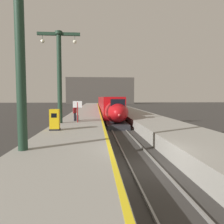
# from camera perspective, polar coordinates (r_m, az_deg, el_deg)

# --- Properties ---
(ground_plane) EXTENTS (260.00, 260.00, 0.00)m
(ground_plane) POSITION_cam_1_polar(r_m,az_deg,el_deg) (10.91, 9.07, -15.03)
(ground_plane) COLOR #33302D
(platform_left) EXTENTS (4.80, 110.00, 1.05)m
(platform_left) POSITION_cam_1_polar(r_m,az_deg,el_deg) (34.94, -7.05, -0.96)
(platform_left) COLOR gray
(platform_left) RESTS_ON ground
(platform_right) EXTENTS (4.80, 110.00, 1.05)m
(platform_right) POSITION_cam_1_polar(r_m,az_deg,el_deg) (35.50, 6.13, -0.87)
(platform_right) COLOR gray
(platform_right) RESTS_ON ground
(platform_left_safety_stripe) EXTENTS (0.20, 107.80, 0.01)m
(platform_left_safety_stripe) POSITION_cam_1_polar(r_m,az_deg,el_deg) (34.87, -3.31, -0.07)
(platform_left_safety_stripe) COLOR yellow
(platform_left_safety_stripe) RESTS_ON platform_left
(rail_main_left) EXTENTS (0.08, 110.00, 0.12)m
(rail_main_left) POSITION_cam_1_polar(r_m,az_deg,el_deg) (37.72, -1.84, -1.27)
(rail_main_left) COLOR slate
(rail_main_left) RESTS_ON ground
(rail_main_right) EXTENTS (0.08, 110.00, 0.12)m
(rail_main_right) POSITION_cam_1_polar(r_m,az_deg,el_deg) (37.82, 0.43, -1.25)
(rail_main_right) COLOR slate
(rail_main_right) RESTS_ON ground
(highspeed_train_main) EXTENTS (2.92, 56.27, 3.60)m
(highspeed_train_main) POSITION_cam_1_polar(r_m,az_deg,el_deg) (49.30, -1.59, 2.19)
(highspeed_train_main) COLOR #B20F14
(highspeed_train_main) RESTS_ON ground
(station_column_near) EXTENTS (4.00, 0.68, 9.70)m
(station_column_near) POSITION_cam_1_polar(r_m,az_deg,el_deg) (11.18, -23.86, 20.82)
(station_column_near) COLOR #1E3828
(station_column_near) RESTS_ON platform_left
(station_column_mid) EXTENTS (4.00, 0.68, 8.72)m
(station_column_mid) POSITION_cam_1_polar(r_m,az_deg,el_deg) (21.08, -14.12, 11.48)
(station_column_mid) COLOR #1E3828
(station_column_mid) RESTS_ON platform_left
(passenger_near_edge) EXTENTS (0.36, 0.52, 1.69)m
(passenger_near_edge) POSITION_cam_1_polar(r_m,az_deg,el_deg) (22.42, -10.08, 0.11)
(passenger_near_edge) COLOR #23232D
(passenger_near_edge) RESTS_ON platform_left
(rolling_suitcase) EXTENTS (0.40, 0.22, 0.98)m
(rolling_suitcase) POSITION_cam_1_polar(r_m,az_deg,el_deg) (22.90, -9.57, -1.53)
(rolling_suitcase) COLOR #4C4C51
(rolling_suitcase) RESTS_ON platform_left
(ticket_machine_yellow) EXTENTS (0.76, 0.62, 1.60)m
(ticket_machine_yellow) POSITION_cam_1_polar(r_m,az_deg,el_deg) (16.48, -15.28, -2.25)
(ticket_machine_yellow) COLOR yellow
(ticket_machine_yellow) RESTS_ON platform_left
(departure_info_board) EXTENTS (0.90, 0.10, 2.12)m
(departure_info_board) POSITION_cam_1_polar(r_m,az_deg,el_deg) (21.13, -9.36, 1.28)
(departure_info_board) COLOR maroon
(departure_info_board) RESTS_ON platform_left
(terminus_back_wall) EXTENTS (36.00, 2.00, 14.00)m
(terminus_back_wall) POSITION_cam_1_polar(r_m,az_deg,el_deg) (112.10, -3.20, 5.81)
(terminus_back_wall) COLOR #4C4742
(terminus_back_wall) RESTS_ON ground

